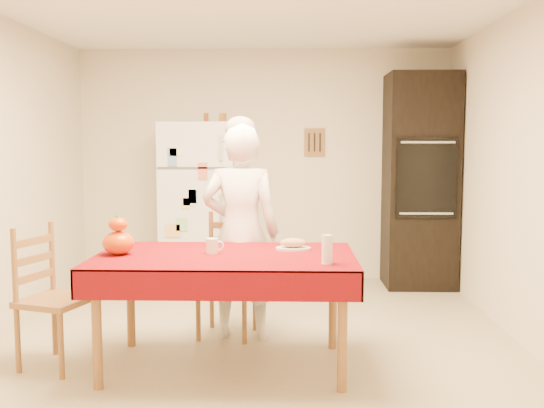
{
  "coord_description": "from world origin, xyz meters",
  "views": [
    {
      "loc": [
        0.28,
        -4.37,
        1.49
      ],
      "look_at": [
        0.15,
        0.2,
        1.03
      ],
      "focal_mm": 40.0,
      "sensor_mm": 36.0,
      "label": 1
    }
  ],
  "objects_px": {
    "chair_far": "(229,270)",
    "coffee_mug": "(212,246)",
    "oven_cabinet": "(420,181)",
    "chair_left": "(48,291)",
    "dining_table": "(225,265)",
    "seated_woman": "(241,232)",
    "pumpkin_lower": "(118,243)",
    "bread_plate": "(293,249)",
    "wine_glass": "(327,249)",
    "refrigerator": "(200,205)"
  },
  "relations": [
    {
      "from": "chair_far",
      "to": "coffee_mug",
      "type": "height_order",
      "value": "chair_far"
    },
    {
      "from": "oven_cabinet",
      "to": "chair_left",
      "type": "xyz_separation_m",
      "value": [
        -2.96,
        -2.38,
        -0.59
      ]
    },
    {
      "from": "chair_far",
      "to": "chair_left",
      "type": "distance_m",
      "value": 1.35
    },
    {
      "from": "oven_cabinet",
      "to": "dining_table",
      "type": "xyz_separation_m",
      "value": [
        -1.77,
        -2.37,
        -0.41
      ]
    },
    {
      "from": "chair_left",
      "to": "seated_woman",
      "type": "height_order",
      "value": "seated_woman"
    },
    {
      "from": "coffee_mug",
      "to": "pumpkin_lower",
      "type": "xyz_separation_m",
      "value": [
        -0.61,
        -0.06,
        0.03
      ]
    },
    {
      "from": "coffee_mug",
      "to": "bread_plate",
      "type": "relative_size",
      "value": 0.42
    },
    {
      "from": "chair_far",
      "to": "pumpkin_lower",
      "type": "relative_size",
      "value": 4.6
    },
    {
      "from": "seated_woman",
      "to": "coffee_mug",
      "type": "height_order",
      "value": "seated_woman"
    },
    {
      "from": "pumpkin_lower",
      "to": "wine_glass",
      "type": "bearing_deg",
      "value": -11.12
    },
    {
      "from": "bread_plate",
      "to": "pumpkin_lower",
      "type": "bearing_deg",
      "value": -170.1
    },
    {
      "from": "dining_table",
      "to": "seated_woman",
      "type": "relative_size",
      "value": 1.04
    },
    {
      "from": "dining_table",
      "to": "seated_woman",
      "type": "xyz_separation_m",
      "value": [
        0.05,
        0.62,
        0.12
      ]
    },
    {
      "from": "pumpkin_lower",
      "to": "chair_left",
      "type": "bearing_deg",
      "value": 178.27
    },
    {
      "from": "pumpkin_lower",
      "to": "wine_glass",
      "type": "distance_m",
      "value": 1.38
    },
    {
      "from": "dining_table",
      "to": "pumpkin_lower",
      "type": "height_order",
      "value": "pumpkin_lower"
    },
    {
      "from": "refrigerator",
      "to": "oven_cabinet",
      "type": "relative_size",
      "value": 0.77
    },
    {
      "from": "oven_cabinet",
      "to": "chair_far",
      "type": "height_order",
      "value": "oven_cabinet"
    },
    {
      "from": "coffee_mug",
      "to": "chair_far",
      "type": "bearing_deg",
      "value": 86.29
    },
    {
      "from": "chair_far",
      "to": "wine_glass",
      "type": "distance_m",
      "value": 1.27
    },
    {
      "from": "refrigerator",
      "to": "chair_far",
      "type": "xyz_separation_m",
      "value": [
        0.46,
        -1.61,
        -0.34
      ]
    },
    {
      "from": "oven_cabinet",
      "to": "pumpkin_lower",
      "type": "bearing_deg",
      "value": -135.95
    },
    {
      "from": "refrigerator",
      "to": "seated_woman",
      "type": "bearing_deg",
      "value": -71.81
    },
    {
      "from": "seated_woman",
      "to": "chair_left",
      "type": "bearing_deg",
      "value": 30.57
    },
    {
      "from": "seated_woman",
      "to": "pumpkin_lower",
      "type": "relative_size",
      "value": 7.92
    },
    {
      "from": "pumpkin_lower",
      "to": "wine_glass",
      "type": "relative_size",
      "value": 1.17
    },
    {
      "from": "chair_left",
      "to": "refrigerator",
      "type": "bearing_deg",
      "value": 1.25
    },
    {
      "from": "wine_glass",
      "to": "oven_cabinet",
      "type": "bearing_deg",
      "value": 67.15
    },
    {
      "from": "refrigerator",
      "to": "bread_plate",
      "type": "bearing_deg",
      "value": -65.99
    },
    {
      "from": "dining_table",
      "to": "wine_glass",
      "type": "xyz_separation_m",
      "value": [
        0.65,
        -0.29,
        0.16
      ]
    },
    {
      "from": "chair_far",
      "to": "coffee_mug",
      "type": "relative_size",
      "value": 9.5
    },
    {
      "from": "bread_plate",
      "to": "wine_glass",
      "type": "bearing_deg",
      "value": -66.5
    },
    {
      "from": "coffee_mug",
      "to": "wine_glass",
      "type": "bearing_deg",
      "value": -23.53
    },
    {
      "from": "seated_woman",
      "to": "wine_glass",
      "type": "height_order",
      "value": "seated_woman"
    },
    {
      "from": "chair_left",
      "to": "wine_glass",
      "type": "distance_m",
      "value": 1.89
    },
    {
      "from": "seated_woman",
      "to": "wine_glass",
      "type": "bearing_deg",
      "value": 127.19
    },
    {
      "from": "refrigerator",
      "to": "chair_far",
      "type": "relative_size",
      "value": 1.79
    },
    {
      "from": "seated_woman",
      "to": "wine_glass",
      "type": "relative_size",
      "value": 9.29
    },
    {
      "from": "wine_glass",
      "to": "seated_woman",
      "type": "bearing_deg",
      "value": 123.42
    },
    {
      "from": "refrigerator",
      "to": "seated_woman",
      "type": "height_order",
      "value": "refrigerator"
    },
    {
      "from": "chair_far",
      "to": "seated_woman",
      "type": "bearing_deg",
      "value": -35.17
    },
    {
      "from": "oven_cabinet",
      "to": "chair_left",
      "type": "height_order",
      "value": "oven_cabinet"
    },
    {
      "from": "chair_left",
      "to": "wine_glass",
      "type": "relative_size",
      "value": 5.4
    },
    {
      "from": "oven_cabinet",
      "to": "dining_table",
      "type": "height_order",
      "value": "oven_cabinet"
    },
    {
      "from": "coffee_mug",
      "to": "pumpkin_lower",
      "type": "height_order",
      "value": "pumpkin_lower"
    },
    {
      "from": "chair_left",
      "to": "pumpkin_lower",
      "type": "relative_size",
      "value": 4.6
    },
    {
      "from": "seated_woman",
      "to": "bread_plate",
      "type": "bearing_deg",
      "value": 135.71
    },
    {
      "from": "dining_table",
      "to": "chair_far",
      "type": "xyz_separation_m",
      "value": [
        -0.05,
        0.72,
        -0.18
      ]
    },
    {
      "from": "chair_far",
      "to": "dining_table",
      "type": "bearing_deg",
      "value": -76.24
    },
    {
      "from": "coffee_mug",
      "to": "pumpkin_lower",
      "type": "relative_size",
      "value": 0.48
    }
  ]
}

